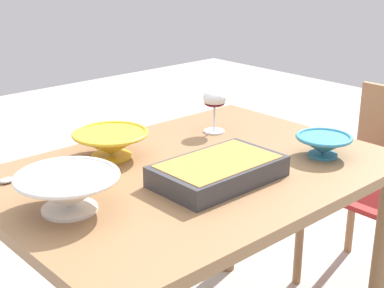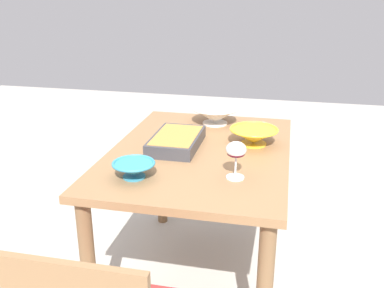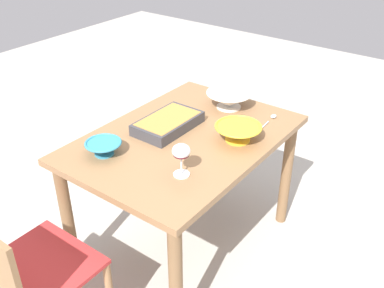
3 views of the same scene
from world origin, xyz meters
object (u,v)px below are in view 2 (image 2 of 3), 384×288
object	(u,v)px
wine_glass	(236,152)
serving_bowl	(216,115)
mixing_bowl	(254,135)
serving_spoon	(264,126)
casserole_dish	(177,140)
small_bowl	(134,169)
dining_table	(200,170)

from	to	relation	value
wine_glass	serving_bowl	distance (m)	0.75
mixing_bowl	serving_spoon	size ratio (longest dim) A/B	1.02
casserole_dish	mixing_bowl	size ratio (longest dim) A/B	1.53
serving_spoon	mixing_bowl	bearing A→B (deg)	-6.11
casserole_dish	small_bowl	world-z (taller)	small_bowl
dining_table	casserole_dish	bearing A→B (deg)	-96.15
serving_spoon	wine_glass	bearing A→B (deg)	-5.56
casserole_dish	small_bowl	bearing A→B (deg)	-11.78
casserole_dish	serving_bowl	size ratio (longest dim) A/B	1.39
casserole_dish	mixing_bowl	distance (m)	0.38
dining_table	wine_glass	size ratio (longest dim) A/B	7.58
mixing_bowl	small_bowl	distance (m)	0.67
dining_table	small_bowl	size ratio (longest dim) A/B	6.72
mixing_bowl	serving_spoon	xyz separation A→B (m)	(-0.29, 0.03, -0.04)
mixing_bowl	casserole_dish	bearing A→B (deg)	-72.43
dining_table	serving_bowl	world-z (taller)	serving_bowl
dining_table	small_bowl	bearing A→B (deg)	-28.25
serving_spoon	dining_table	bearing A→B (deg)	-33.33
dining_table	mixing_bowl	bearing A→B (deg)	117.76
wine_glass	serving_spoon	xyz separation A→B (m)	(-0.71, 0.07, -0.11)
small_bowl	serving_spoon	distance (m)	0.93
casserole_dish	mixing_bowl	bearing A→B (deg)	107.57
wine_glass	serving_spoon	distance (m)	0.72
mixing_bowl	serving_bowl	distance (m)	0.38
small_bowl	serving_bowl	world-z (taller)	serving_bowl
casserole_dish	dining_table	bearing A→B (deg)	83.85
serving_spoon	small_bowl	bearing A→B (deg)	-30.99
serving_bowl	serving_spoon	bearing A→B (deg)	88.82
dining_table	mixing_bowl	xyz separation A→B (m)	(-0.13, 0.24, 0.16)
wine_glass	serving_bowl	world-z (taller)	wine_glass
dining_table	serving_spoon	distance (m)	0.52
wine_glass	small_bowl	distance (m)	0.42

